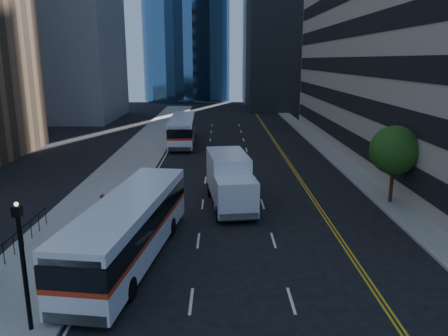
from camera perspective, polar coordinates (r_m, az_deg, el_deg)
name	(u,v)px	position (r m, az deg, el deg)	size (l,w,h in m)	color
ground	(268,257)	(21.84, 5.77, -11.46)	(160.00, 160.00, 0.00)	black
sidewalk_west	(142,151)	(46.27, -10.71, 2.16)	(5.00, 90.00, 0.15)	gray
sidewalk_east	(328,151)	(46.94, 13.45, 2.19)	(2.00, 90.00, 0.15)	gray
midrise_west	(53,5)	(76.49, -21.39, 19.18)	(18.00, 18.00, 35.00)	gray
street_tree	(395,150)	(30.37, 21.40, 2.16)	(3.20, 3.20, 5.10)	#332114
lamp_post	(23,262)	(16.52, -24.75, -11.04)	(0.28, 0.28, 4.56)	black
bus_front	(130,227)	(21.26, -12.18, -7.53)	(4.21, 12.11, 3.06)	white
bus_rear	(182,129)	(50.00, -5.45, 5.07)	(2.95, 11.89, 3.05)	white
box_truck	(230,180)	(28.27, 0.77, -1.59)	(3.25, 7.25, 3.35)	silver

